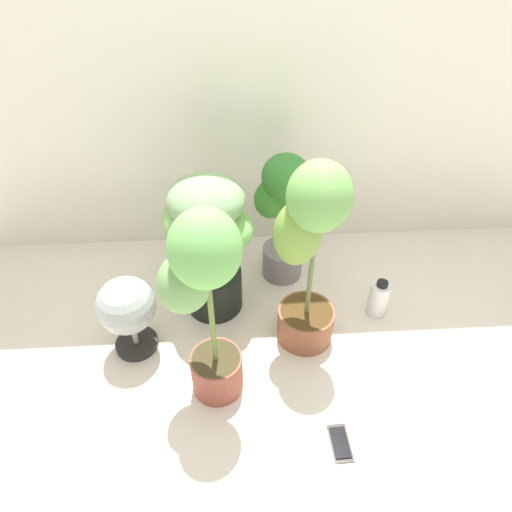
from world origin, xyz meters
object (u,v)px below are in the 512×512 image
at_px(potted_plant_front_left, 204,297).
at_px(floor_fan, 127,308).
at_px(cell_phone, 340,443).
at_px(nutrient_bottle, 379,298).
at_px(potted_plant_back_left, 208,236).
at_px(potted_plant_center, 309,251).
at_px(potted_plant_back_center, 282,212).

distance_m(potted_plant_front_left, floor_fan, 0.47).
bearing_deg(floor_fan, potted_plant_front_left, -19.34).
distance_m(potted_plant_front_left, cell_phone, 0.73).
xyz_separation_m(potted_plant_front_left, nutrient_bottle, (0.75, 0.34, -0.41)).
bearing_deg(potted_plant_front_left, cell_phone, -30.72).
height_order(potted_plant_back_left, cell_phone, potted_plant_back_left).
relative_size(potted_plant_center, potted_plant_back_left, 1.25).
distance_m(potted_plant_front_left, potted_plant_back_center, 0.73).
bearing_deg(potted_plant_center, potted_plant_back_center, 97.70).
bearing_deg(cell_phone, potted_plant_front_left, 147.27).
distance_m(floor_fan, nutrient_bottle, 1.10).
bearing_deg(potted_plant_back_left, potted_plant_center, -28.34).
xyz_separation_m(potted_plant_back_center, potted_plant_back_left, (-0.33, -0.20, 0.03)).
xyz_separation_m(cell_phone, floor_fan, (-0.79, 0.48, 0.23)).
bearing_deg(floor_fan, cell_phone, -18.19).
relative_size(potted_plant_back_center, potted_plant_center, 0.78).
distance_m(potted_plant_center, potted_plant_back_left, 0.44).
relative_size(potted_plant_front_left, potted_plant_back_center, 1.26).
height_order(potted_plant_front_left, potted_plant_center, potted_plant_center).
height_order(potted_plant_front_left, potted_plant_back_center, potted_plant_front_left).
height_order(potted_plant_center, floor_fan, potted_plant_center).
bearing_deg(potted_plant_back_left, floor_fan, -145.62).
bearing_deg(potted_plant_back_center, cell_phone, -81.88).
bearing_deg(nutrient_bottle, potted_plant_back_left, 172.75).
height_order(floor_fan, nutrient_bottle, floor_fan).
xyz_separation_m(potted_plant_back_center, floor_fan, (-0.66, -0.42, -0.14)).
xyz_separation_m(potted_plant_back_left, nutrient_bottle, (0.75, -0.10, -0.32)).
bearing_deg(nutrient_bottle, potted_plant_front_left, -155.42).
xyz_separation_m(potted_plant_back_center, cell_phone, (0.13, -0.91, -0.37)).
xyz_separation_m(potted_plant_front_left, floor_fan, (-0.33, 0.21, -0.26)).
bearing_deg(potted_plant_center, potted_plant_front_left, -148.80).
relative_size(cell_phone, nutrient_bottle, 0.76).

